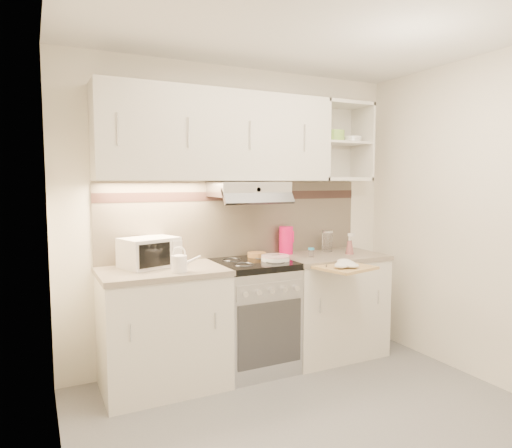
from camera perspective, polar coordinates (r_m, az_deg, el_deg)
name	(u,v)px	position (r m, az deg, el deg)	size (l,w,h in m)	color
ground	(332,433)	(3.12, 9.43, -24.41)	(3.00, 3.00, 0.00)	gray
room_shell	(303,169)	(3.01, 5.85, 6.89)	(3.04, 2.84, 2.52)	white
base_cabinet_left	(163,331)	(3.57, -11.51, -12.93)	(0.90, 0.60, 0.86)	silver
worktop_left	(162,271)	(3.46, -11.65, -5.83)	(0.92, 0.62, 0.04)	gray
base_cabinet_right	(329,306)	(4.19, 9.07, -10.13)	(0.90, 0.60, 0.86)	silver
worktop_right	(329,257)	(4.09, 9.16, -4.05)	(0.92, 0.62, 0.04)	gray
electric_range	(253,315)	(3.81, -0.34, -11.30)	(0.60, 0.60, 0.90)	#B7B7BC
microwave	(149,252)	(3.53, -13.21, -3.46)	(0.47, 0.40, 0.22)	silver
watering_can	(180,263)	(3.30, -9.46, -4.82)	(0.22, 0.11, 0.18)	white
plate_stack	(275,258)	(3.73, 2.43, -4.25)	(0.23, 0.23, 0.05)	white
bread_loaf	(257,255)	(3.90, 0.10, -3.86)	(0.16, 0.16, 0.04)	olive
pink_pitcher	(286,240)	(4.06, 3.78, -2.02)	(0.13, 0.12, 0.25)	#FF0C5F
glass_jar	(327,241)	(4.24, 8.88, -2.11)	(0.10, 0.10, 0.19)	silver
spice_jar	(311,252)	(3.93, 6.91, -3.53)	(0.05, 0.05, 0.08)	white
spray_bottle	(350,245)	(4.13, 11.63, -2.64)	(0.08, 0.08, 0.20)	pink
cutting_board	(345,268)	(3.65, 11.09, -5.37)	(0.40, 0.36, 0.02)	tan
dish_towel	(346,262)	(3.61, 11.13, -4.71)	(0.28, 0.23, 0.07)	white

